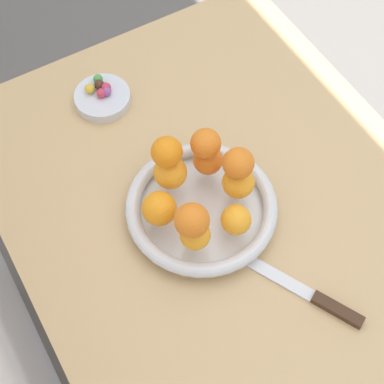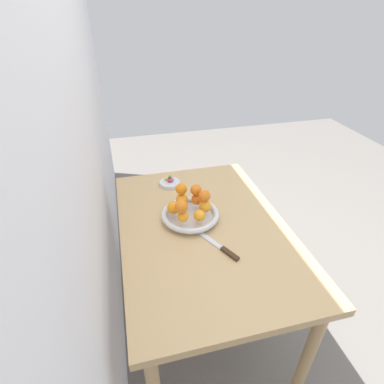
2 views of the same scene
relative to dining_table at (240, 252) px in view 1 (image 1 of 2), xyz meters
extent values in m
plane|color=slate|center=(0.00, 0.00, -0.65)|extent=(6.00, 6.00, 0.00)
cube|color=tan|center=(0.00, 0.00, 0.07)|extent=(1.10, 0.76, 0.04)
cylinder|color=tan|center=(0.49, -0.32, -0.30)|extent=(0.05, 0.05, 0.70)
cylinder|color=tan|center=(0.49, 0.32, -0.30)|extent=(0.05, 0.05, 0.70)
cylinder|color=silver|center=(0.07, 0.05, 0.10)|extent=(0.23, 0.23, 0.01)
torus|color=silver|center=(0.07, 0.05, 0.12)|extent=(0.27, 0.27, 0.03)
cylinder|color=silver|center=(0.40, 0.09, 0.10)|extent=(0.11, 0.11, 0.02)
sphere|color=orange|center=(0.13, 0.00, 0.16)|extent=(0.05, 0.05, 0.05)
sphere|color=orange|center=(0.14, 0.07, 0.16)|extent=(0.06, 0.06, 0.06)
sphere|color=orange|center=(0.08, 0.12, 0.16)|extent=(0.06, 0.06, 0.06)
sphere|color=orange|center=(0.01, 0.10, 0.15)|extent=(0.05, 0.05, 0.05)
sphere|color=orange|center=(0.00, 0.02, 0.15)|extent=(0.05, 0.05, 0.05)
sphere|color=orange|center=(0.06, -0.02, 0.16)|extent=(0.06, 0.06, 0.06)
sphere|color=orange|center=(0.01, 0.10, 0.21)|extent=(0.06, 0.06, 0.06)
sphere|color=orange|center=(0.06, -0.02, 0.21)|extent=(0.05, 0.05, 0.05)
sphere|color=orange|center=(0.13, 0.01, 0.21)|extent=(0.05, 0.05, 0.05)
sphere|color=orange|center=(0.14, 0.07, 0.22)|extent=(0.05, 0.05, 0.05)
sphere|color=#472819|center=(0.42, 0.08, 0.12)|extent=(0.02, 0.02, 0.02)
sphere|color=#C6384C|center=(0.39, 0.09, 0.12)|extent=(0.02, 0.02, 0.02)
sphere|color=gold|center=(0.42, 0.10, 0.12)|extent=(0.02, 0.02, 0.02)
sphere|color=#4C9947|center=(0.43, 0.08, 0.12)|extent=(0.02, 0.02, 0.02)
sphere|color=#8C4C99|center=(0.39, 0.08, 0.12)|extent=(0.02, 0.02, 0.02)
sphere|color=#C6384C|center=(0.40, 0.07, 0.12)|extent=(0.02, 0.02, 0.02)
sphere|color=#8C4C99|center=(0.40, 0.09, 0.12)|extent=(0.02, 0.02, 0.02)
cube|color=#3F2819|center=(-0.20, -0.05, 0.10)|extent=(0.09, 0.06, 0.01)
cube|color=silver|center=(-0.09, 0.01, 0.09)|extent=(0.16, 0.10, 0.01)
camera|label=1|loc=(-0.36, 0.32, 1.03)|focal=55.00mm
camera|label=2|loc=(-1.03, 0.31, 0.97)|focal=28.00mm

